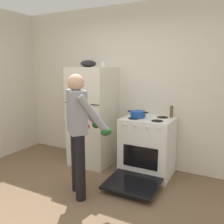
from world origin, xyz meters
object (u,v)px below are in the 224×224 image
Objects in this scene: refrigerator at (93,116)px; coffee_mug at (103,64)px; pepper_mill at (171,111)px; mixing_bowl at (88,64)px; red_pot at (138,114)px; stove_range at (147,147)px; person_cook at (79,125)px.

refrigerator is 14.96× the size of coffee_mug.
mixing_bowl reaches higher than pepper_mill.
coffee_mug is (-0.66, 0.10, 0.76)m from red_pot.
red_pot is 1.80× the size of pepper_mill.
red_pot is at bearing -3.36° from refrigerator.
mixing_bowl is (-0.26, -0.05, 0.01)m from coffee_mug.
stove_range is at bearing -144.01° from pepper_mill.
pepper_mill is (0.30, 0.22, 0.56)m from stove_range.
stove_range is 1.52m from coffee_mug.
red_pot is 1.23× the size of mixing_bowl.
stove_range is 10.90× the size of coffee_mug.
stove_range is at bearing 60.47° from person_cook.
mixing_bowl is at bearing -169.22° from coffee_mug.
red_pot reaches higher than stove_range.
person_cook is at bearing -112.79° from red_pot.
coffee_mug is at bearing 10.78° from mixing_bowl.
person_cook is 1.50m from pepper_mill.
red_pot is 1.21m from mixing_bowl.
mixing_bowl is at bearing 179.05° from stove_range.
person_cook is 6.04× the size of mixing_bowl.
pepper_mill is 1.58m from mixing_bowl.
coffee_mug reaches higher than person_cook.
pepper_mill is at bearing 7.61° from coffee_mug.
refrigerator is 6.33× the size of mixing_bowl.
pepper_mill is at bearing 54.57° from person_cook.
pepper_mill is at bearing 8.72° from refrigerator.
coffee_mug is at bearing -172.39° from pepper_mill.
pepper_mill is (0.87, 1.22, 0.05)m from person_cook.
mixing_bowl is at bearing 179.78° from refrigerator.
mixing_bowl reaches higher than stove_range.
mixing_bowl is (-0.08, 0.00, 0.90)m from refrigerator.
stove_range is at bearing -1.00° from refrigerator.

